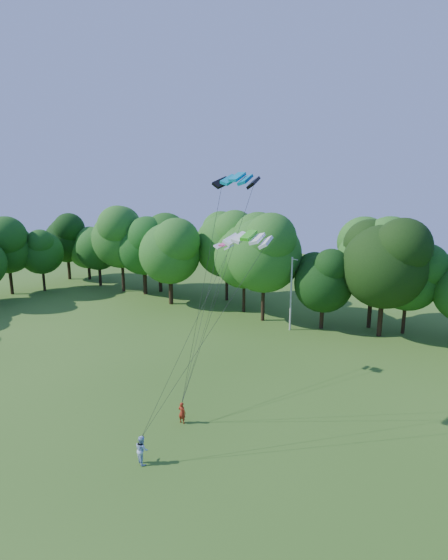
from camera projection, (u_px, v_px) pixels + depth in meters
The scene contains 9 objects.
ground at pixel (94, 554), 19.20m from camera, with size 160.00×160.00×0.00m, color #315C19.
utility_pole at pixel (291, 293), 46.87m from camera, with size 1.54×0.65×8.10m.
kite_flyer_left at pixel (182, 413), 29.39m from camera, with size 0.56×0.37×1.52m, color #9C2614.
kite_flyer_right at pixel (142, 449), 25.23m from camera, with size 0.84×0.65×1.72m, color #ACCAEF.
kite_teal at pixel (237, 177), 26.23m from camera, with size 2.81×1.30×0.60m.
kite_green at pixel (249, 235), 25.87m from camera, with size 2.81×1.27×0.55m.
kite_pink at pixel (224, 244), 34.97m from camera, with size 1.59×0.87×0.26m.
tree_back_west at pixel (143, 242), 61.08m from camera, with size 8.31×8.31×12.08m.
tree_back_center at pixel (386, 255), 44.08m from camera, with size 9.48×9.48×13.79m.
Camera 1 is at (13.15, -10.73, 16.11)m, focal length 28.00 mm.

